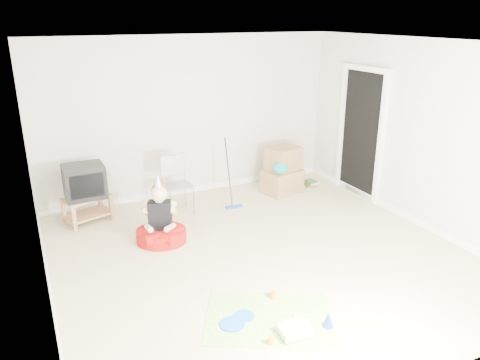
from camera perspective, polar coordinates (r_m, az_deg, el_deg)
name	(u,v)px	position (r m, az deg, el deg)	size (l,w,h in m)	color
ground	(261,255)	(6.02, 2.53, -9.12)	(5.00, 5.00, 0.00)	beige
doorway_recess	(361,135)	(7.91, 14.57, 5.32)	(0.02, 0.90, 2.05)	black
tv_stand	(87,207)	(7.18, -18.11, -3.12)	(0.72, 0.57, 0.40)	#A06E48
crt_tv	(84,181)	(7.04, -18.45, -0.13)	(0.56, 0.46, 0.48)	black
folding_chair	(178,186)	(7.12, -7.61, -0.71)	(0.42, 0.41, 0.91)	gray
cardboard_boxes	(282,171)	(7.95, 5.20, 1.07)	(0.71, 0.61, 0.78)	olive
floor_mop	(234,192)	(7.30, -0.73, -1.51)	(0.27, 0.36, 1.07)	blue
book_pile	(311,183)	(8.43, 8.67, -0.35)	(0.24, 0.28, 0.10)	#287930
seated_woman	(161,228)	(6.33, -9.62, -5.75)	(0.87, 0.87, 0.96)	#A8130F
party_mat	(269,318)	(4.92, 3.54, -16.43)	(1.27, 0.92, 0.01)	#F2338E
birthday_cake	(295,331)	(4.71, 6.67, -17.80)	(0.31, 0.26, 0.14)	silver
blue_plate_near	(244,316)	(4.92, 0.50, -16.23)	(0.21, 0.21, 0.01)	blue
blue_plate_far	(232,324)	(4.81, -0.94, -17.16)	(0.25, 0.25, 0.01)	blue
orange_cup_near	(274,295)	(5.18, 4.16, -13.76)	(0.08, 0.08, 0.09)	orange
orange_cup_far	(271,340)	(4.59, 3.83, -18.86)	(0.06, 0.06, 0.07)	orange
blue_party_hat	(328,319)	(4.83, 10.69, -16.34)	(0.11, 0.11, 0.16)	#1B3FBE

